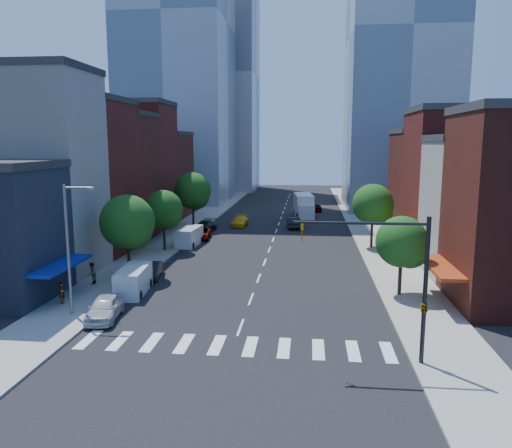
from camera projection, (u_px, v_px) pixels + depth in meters
The scene contains 35 objects.
ground at pixel (240, 327), 32.54m from camera, with size 220.00×220.00×0.00m, color black.
sidewalk_left at pixel (193, 224), 73.07m from camera, with size 5.00×120.00×0.15m, color gray.
sidewalk_right at pixel (366, 227), 70.49m from camera, with size 5.00×120.00×0.15m, color gray.
crosswalk at pixel (234, 346), 29.59m from camera, with size 19.00×3.00×0.01m, color silver.
bldg_left_1 at pixel (28, 175), 45.03m from camera, with size 12.00×8.00×18.00m, color silver.
bldg_left_2 at pixel (72, 179), 53.53m from camera, with size 12.00×9.00×16.00m, color maroon.
bldg_left_3 at pixel (104, 178), 61.95m from camera, with size 12.00×8.00×15.00m, color #4D1A13.
bldg_left_4 at pixel (128, 167), 70.13m from camera, with size 12.00×9.00×17.00m, color maroon.
bldg_left_5 at pixel (150, 177), 79.78m from camera, with size 12.00×10.00×13.00m, color #4D1A13.
bldg_right_1 at pixel (498, 210), 44.11m from camera, with size 12.00×8.00×12.00m, color silver.
bldg_right_2 at pixel (467, 185), 52.70m from camera, with size 12.00×10.00×15.00m, color maroon.
bldg_right_3 at pixel (442, 186), 62.68m from camera, with size 12.00×10.00×13.00m, color #4D1A13.
tower_nw at pixel (177, 23), 97.83m from camera, with size 20.00×22.00×70.00m, color #8C99A8.
tower_ne at pixel (402, 37), 86.44m from camera, with size 18.00×20.00×60.00m, color #9EA5AD.
tower_far_e at pixel (404, 10), 106.98m from camera, with size 22.00×22.00×80.00m, color #8C99A8.
tower_far_w at pixel (220, 76), 123.08m from camera, with size 18.00×18.00×56.00m, color #9EA5AD.
traffic_signal at pixel (414, 291), 26.42m from camera, with size 7.24×2.24×8.00m.
streetlight at pixel (70, 242), 33.89m from camera, with size 2.25×0.25×9.00m.
tree_left_near at pixel (129, 224), 43.64m from camera, with size 4.80×4.80×7.30m.
tree_left_mid at pixel (165, 211), 54.49m from camera, with size 4.20×4.20×6.65m.
tree_left_far at pixel (194, 192), 68.12m from camera, with size 5.00×5.00×7.75m.
tree_right_near at pixel (404, 244), 38.43m from camera, with size 4.00×4.00×6.20m.
tree_right_far at pixel (374, 206), 55.98m from camera, with size 4.60×4.60×7.20m.
parked_car_front at pixel (105, 308), 33.98m from camera, with size 1.89×4.70×1.60m, color silver.
parked_car_second at pixel (151, 270), 44.29m from camera, with size 1.46×4.19×1.38m, color black.
parked_car_third at pixel (200, 234), 61.98m from camera, with size 2.24×4.85×1.35m, color #999999.
parked_car_rear at pixel (205, 227), 66.91m from camera, with size 2.13×5.24×1.52m, color black.
cargo_van_near at pixel (133, 281), 39.63m from camera, with size 2.38×5.05×2.09m.
cargo_van_far at pixel (189, 237), 58.14m from camera, with size 2.34×5.10×2.12m.
taxi at pixel (240, 221), 71.77m from camera, with size 2.00×4.92×1.43m, color #EAB20C.
traffic_car_oncoming at pixel (293, 223), 69.98m from camera, with size 1.66×4.77×1.57m, color black.
traffic_car_far at pixel (317, 208), 86.85m from camera, with size 1.52×3.77×1.28m, color #999999.
box_truck at pixel (304, 206), 80.70m from camera, with size 3.56×9.15×3.59m.
pedestrian_near at pixel (62, 293), 36.82m from camera, with size 0.60×0.39×1.64m, color #999999.
pedestrian_far at pixel (92, 273), 41.81m from camera, with size 0.89×0.70×1.84m, color #999999.
Camera 1 is at (4.26, -30.73, 11.95)m, focal length 35.00 mm.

